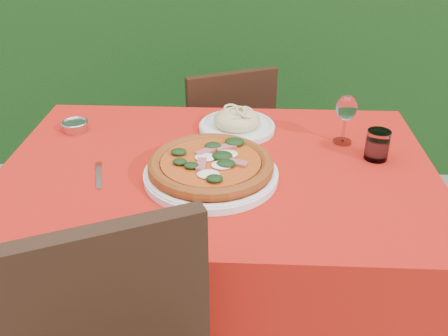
{
  "coord_description": "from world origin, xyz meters",
  "views": [
    {
      "loc": [
        0.08,
        -1.27,
        1.46
      ],
      "look_at": [
        0.02,
        -0.05,
        0.77
      ],
      "focal_mm": 40.0,
      "sensor_mm": 36.0,
      "label": 1
    }
  ],
  "objects_px": {
    "pizza_plate": "(211,168)",
    "steel_ramekin": "(75,127)",
    "chair_far": "(224,144)",
    "fork": "(99,178)",
    "pasta_plate": "(237,123)",
    "water_glass": "(377,146)",
    "wine_glass": "(346,110)"
  },
  "relations": [
    {
      "from": "pizza_plate",
      "to": "steel_ramekin",
      "type": "xyz_separation_m",
      "value": [
        -0.47,
        0.28,
        -0.02
      ]
    },
    {
      "from": "chair_far",
      "to": "fork",
      "type": "relative_size",
      "value": 5.0
    },
    {
      "from": "fork",
      "to": "chair_far",
      "type": "bearing_deg",
      "value": 52.14
    },
    {
      "from": "chair_far",
      "to": "pasta_plate",
      "type": "bearing_deg",
      "value": 75.16
    },
    {
      "from": "water_glass",
      "to": "fork",
      "type": "height_order",
      "value": "water_glass"
    },
    {
      "from": "chair_far",
      "to": "pizza_plate",
      "type": "xyz_separation_m",
      "value": [
        -0.0,
        -0.74,
        0.3
      ]
    },
    {
      "from": "wine_glass",
      "to": "pizza_plate",
      "type": "bearing_deg",
      "value": -149.17
    },
    {
      "from": "steel_ramekin",
      "to": "pizza_plate",
      "type": "bearing_deg",
      "value": -31.01
    },
    {
      "from": "pasta_plate",
      "to": "wine_glass",
      "type": "bearing_deg",
      "value": -12.76
    },
    {
      "from": "pizza_plate",
      "to": "wine_glass",
      "type": "distance_m",
      "value": 0.47
    },
    {
      "from": "water_glass",
      "to": "steel_ramekin",
      "type": "distance_m",
      "value": 0.97
    },
    {
      "from": "wine_glass",
      "to": "chair_far",
      "type": "bearing_deg",
      "value": 128.58
    },
    {
      "from": "pasta_plate",
      "to": "fork",
      "type": "distance_m",
      "value": 0.51
    },
    {
      "from": "water_glass",
      "to": "pizza_plate",
      "type": "bearing_deg",
      "value": -164.3
    },
    {
      "from": "steel_ramekin",
      "to": "chair_far",
      "type": "bearing_deg",
      "value": 44.17
    },
    {
      "from": "chair_far",
      "to": "wine_glass",
      "type": "distance_m",
      "value": 0.75
    },
    {
      "from": "pizza_plate",
      "to": "pasta_plate",
      "type": "relative_size",
      "value": 1.72
    },
    {
      "from": "pizza_plate",
      "to": "water_glass",
      "type": "relative_size",
      "value": 4.78
    },
    {
      "from": "chair_far",
      "to": "water_glass",
      "type": "bearing_deg",
      "value": 105.16
    },
    {
      "from": "pizza_plate",
      "to": "pasta_plate",
      "type": "bearing_deg",
      "value": 78.52
    },
    {
      "from": "pizza_plate",
      "to": "pasta_plate",
      "type": "distance_m",
      "value": 0.32
    },
    {
      "from": "chair_far",
      "to": "water_glass",
      "type": "xyz_separation_m",
      "value": [
        0.48,
        -0.61,
        0.31
      ]
    },
    {
      "from": "chair_far",
      "to": "steel_ramekin",
      "type": "distance_m",
      "value": 0.72
    },
    {
      "from": "chair_far",
      "to": "water_glass",
      "type": "distance_m",
      "value": 0.84
    },
    {
      "from": "water_glass",
      "to": "fork",
      "type": "bearing_deg",
      "value": -169.07
    },
    {
      "from": "chair_far",
      "to": "water_glass",
      "type": "relative_size",
      "value": 9.13
    },
    {
      "from": "pizza_plate",
      "to": "water_glass",
      "type": "bearing_deg",
      "value": 15.7
    },
    {
      "from": "water_glass",
      "to": "wine_glass",
      "type": "bearing_deg",
      "value": 128.17
    },
    {
      "from": "fork",
      "to": "steel_ramekin",
      "type": "height_order",
      "value": "steel_ramekin"
    },
    {
      "from": "wine_glass",
      "to": "pasta_plate",
      "type": "bearing_deg",
      "value": 167.24
    },
    {
      "from": "pasta_plate",
      "to": "fork",
      "type": "relative_size",
      "value": 1.52
    },
    {
      "from": "chair_far",
      "to": "wine_glass",
      "type": "relative_size",
      "value": 5.18
    }
  ]
}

